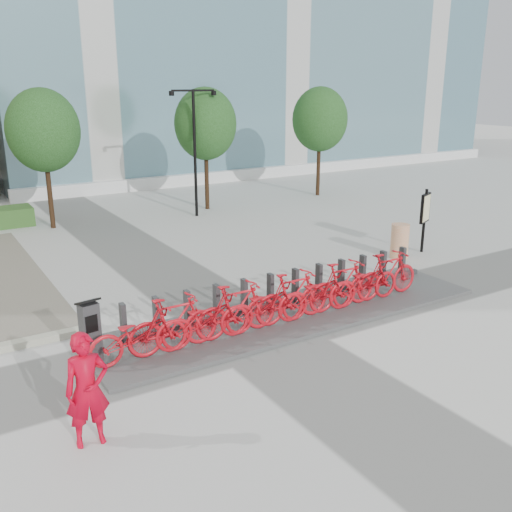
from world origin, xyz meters
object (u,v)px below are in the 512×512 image
bike_0 (139,334)px  kiosk (90,331)px  worker_red (87,390)px  map_sign (425,211)px  construction_barrel (400,241)px

bike_0 → kiosk: (-0.81, 0.40, 0.11)m
bike_0 → worker_red: 2.60m
kiosk → map_sign: 11.51m
map_sign → construction_barrel: bearing=159.5°
bike_0 → kiosk: size_ratio=1.52×
bike_0 → kiosk: 0.91m
construction_barrel → map_sign: map_sign is taller
worker_red → map_sign: (12.04, 4.57, 0.46)m
worker_red → bike_0: bearing=57.9°
worker_red → construction_barrel: 11.83m
kiosk → worker_red: size_ratio=0.73×
map_sign → kiosk: bearing=166.4°
map_sign → worker_red: bearing=176.6°
bike_0 → kiosk: bearing=63.6°
construction_barrel → map_sign: (1.11, 0.07, 0.82)m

